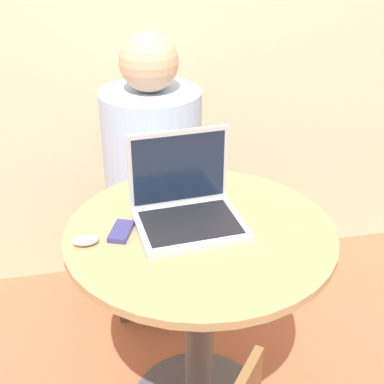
% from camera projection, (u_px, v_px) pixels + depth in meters
% --- Properties ---
extents(round_table, '(0.80, 0.80, 0.76)m').
position_uv_depth(round_table, '(199.00, 290.00, 1.68)').
color(round_table, '#4C4C51').
rests_on(round_table, ground_plane).
extents(laptop, '(0.33, 0.28, 0.26)m').
position_uv_depth(laptop, '(186.00, 205.00, 1.59)').
color(laptop, '#B7B7BC').
rests_on(laptop, round_table).
extents(cell_phone, '(0.09, 0.12, 0.02)m').
position_uv_depth(cell_phone, '(121.00, 231.00, 1.55)').
color(cell_phone, navy).
rests_on(cell_phone, round_table).
extents(computer_mouse, '(0.07, 0.04, 0.03)m').
position_uv_depth(computer_mouse, '(85.00, 240.00, 1.50)').
color(computer_mouse, '#B2B2B7').
rests_on(computer_mouse, round_table).
extents(person_seated, '(0.39, 0.61, 1.21)m').
position_uv_depth(person_seated, '(152.00, 197.00, 2.29)').
color(person_seated, brown).
rests_on(person_seated, ground_plane).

